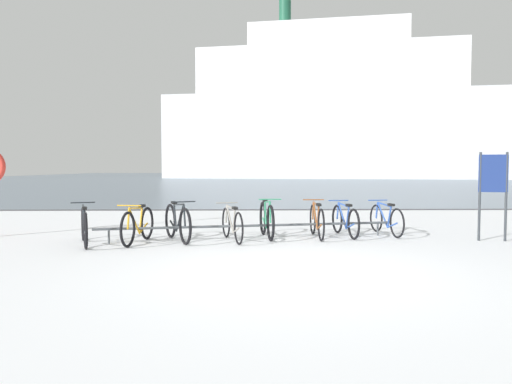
# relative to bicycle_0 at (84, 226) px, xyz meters

# --- Properties ---
(ground) EXTENTS (80.00, 132.00, 0.08)m
(ground) POSITION_rel_bicycle_0_xyz_m (3.72, 51.42, -0.40)
(ground) COLOR white
(bike_rack) EXTENTS (6.13, 1.14, 0.31)m
(bike_rack) POSITION_rel_bicycle_0_xyz_m (3.17, 0.64, -0.08)
(bike_rack) COLOR #4C5156
(bike_rack) RESTS_ON ground
(bicycle_0) EXTENTS (0.72, 1.68, 0.79)m
(bicycle_0) POSITION_rel_bicycle_0_xyz_m (0.00, 0.00, 0.00)
(bicycle_0) COLOR black
(bicycle_0) RESTS_ON ground
(bicycle_1) EXTENTS (0.46, 1.66, 0.78)m
(bicycle_1) POSITION_rel_bicycle_0_xyz_m (0.98, 0.17, -0.00)
(bicycle_1) COLOR black
(bicycle_1) RESTS_ON ground
(bicycle_2) EXTENTS (0.78, 1.61, 0.83)m
(bicycle_2) POSITION_rel_bicycle_0_xyz_m (1.71, 0.42, 0.02)
(bicycle_2) COLOR black
(bicycle_2) RESTS_ON ground
(bicycle_3) EXTENTS (0.59, 1.61, 0.75)m
(bicycle_3) POSITION_rel_bicycle_0_xyz_m (2.79, 0.44, -0.01)
(bicycle_3) COLOR black
(bicycle_3) RESTS_ON ground
(bicycle_4) EXTENTS (0.46, 1.71, 0.85)m
(bicycle_4) POSITION_rel_bicycle_0_xyz_m (3.51, 0.85, 0.02)
(bicycle_4) COLOR black
(bicycle_4) RESTS_ON ground
(bicycle_5) EXTENTS (0.46, 1.69, 0.78)m
(bicycle_5) POSITION_rel_bicycle_0_xyz_m (4.56, 0.87, -0.00)
(bicycle_5) COLOR black
(bicycle_5) RESTS_ON ground
(bicycle_6) EXTENTS (0.46, 1.64, 0.75)m
(bicycle_6) POSITION_rel_bicycle_0_xyz_m (5.20, 1.05, -0.02)
(bicycle_6) COLOR black
(bicycle_6) RESTS_ON ground
(bicycle_7) EXTENTS (0.46, 1.62, 0.74)m
(bicycle_7) POSITION_rel_bicycle_0_xyz_m (6.14, 1.24, -0.02)
(bicycle_7) COLOR black
(bicycle_7) RESTS_ON ground
(info_sign) EXTENTS (0.55, 0.14, 1.78)m
(info_sign) POSITION_rel_bicycle_0_xyz_m (8.01, 0.33, 0.84)
(info_sign) COLOR #33383D
(info_sign) RESTS_ON ground
(ferry_ship) EXTENTS (46.64, 17.89, 25.43)m
(ferry_ship) POSITION_rel_bicycle_0_xyz_m (14.75, 55.84, 8.17)
(ferry_ship) COLOR silver
(ferry_ship) RESTS_ON ground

